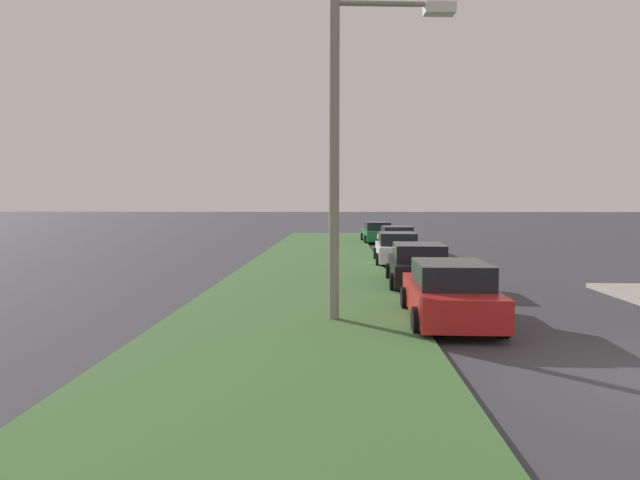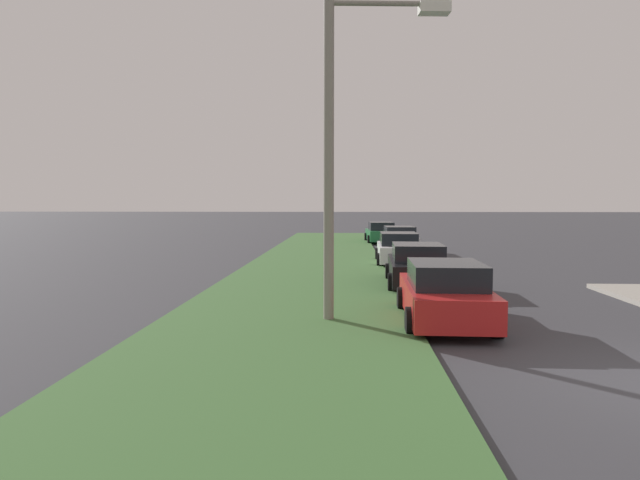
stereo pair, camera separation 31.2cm
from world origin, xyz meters
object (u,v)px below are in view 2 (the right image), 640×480
Objects in this scene: parked_car_red at (445,294)px; streetlight at (344,135)px; parked_car_green at (381,233)px; parked_car_silver at (399,239)px; parked_car_black at (417,266)px; parked_car_white at (398,249)px.

parked_car_red is 4.37m from streetlight.
parked_car_red is 0.99× the size of parked_car_green.
parked_car_red is 1.00× the size of parked_car_silver.
parked_car_black is 1.01× the size of parked_car_silver.
parked_car_green is (19.81, 0.01, 0.00)m from parked_car_black.
parked_car_white and parked_car_silver have the same top height.
parked_car_green is 25.82m from streetlight.
streetlight is at bearing 159.10° from parked_car_black.
parked_car_white is at bearing 177.51° from parked_car_green.
parked_car_black is 7.15m from streetlight.
parked_car_green is at bearing 4.27° from parked_car_silver.
parked_car_black is at bearing 0.94° from parked_car_red.
parked_car_silver is 19.40m from streetlight.
parked_car_red is 18.74m from parked_car_silver.
parked_car_white is 13.16m from streetlight.
parked_car_black and parked_car_silver have the same top height.
parked_car_silver is at bearing -0.58° from parked_car_red.
parked_car_black is at bearing 177.51° from parked_car_green.
parked_car_red is at bearing 176.62° from parked_car_silver.
streetlight is (-0.07, 2.36, 3.67)m from parked_car_red.
parked_car_white is at bearing 2.37° from parked_car_black.
parked_car_silver is at bearing -0.41° from parked_car_black.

